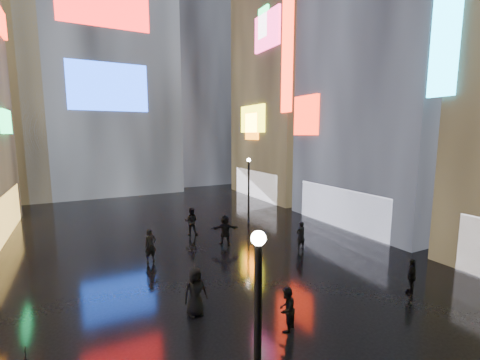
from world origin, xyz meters
TOP-DOWN VIEW (x-y plane):
  - ground at (0.00, 20.00)m, footprint 140.00×140.00m
  - building_right_mid at (15.98, 17.01)m, footprint 10.28×13.70m
  - building_right_far at (15.98, 30.00)m, footprint 10.28×12.00m
  - tower_main at (-3.00, 43.97)m, footprint 16.00×14.20m
  - tower_flank_right at (9.00, 46.00)m, footprint 12.00×12.00m
  - lamp_near at (-3.42, 4.49)m, footprint 0.30×0.30m
  - lamp_far at (5.36, 21.04)m, footprint 0.30×0.30m
  - pedestrian_1 at (-0.10, 8.13)m, footprint 0.99×0.93m
  - pedestrian_3 at (6.45, 7.86)m, footprint 1.00×0.71m
  - pedestrian_4 at (-2.68, 10.58)m, footprint 0.95×0.63m
  - pedestrian_5 at (1.71, 17.46)m, footprint 1.86×1.08m
  - pedestrian_6 at (-3.15, 16.74)m, footprint 0.75×0.58m
  - pedestrian_7 at (0.42, 20.36)m, footprint 1.17×1.08m
  - umbrella_2 at (-2.68, 10.58)m, footprint 1.28×1.29m
  - pedestrian_8 at (5.47, 14.53)m, footprint 0.65×0.44m

SIDE VIEW (x-z plane):
  - ground at x=0.00m, z-range 0.00..0.00m
  - pedestrian_3 at x=6.45m, z-range 0.00..1.58m
  - pedestrian_1 at x=-0.10m, z-range 0.00..1.62m
  - pedestrian_8 at x=5.47m, z-range 0.00..1.75m
  - pedestrian_6 at x=-3.15m, z-range 0.00..1.85m
  - pedestrian_5 at x=1.71m, z-range 0.00..1.91m
  - pedestrian_7 at x=0.42m, z-range 0.00..1.92m
  - pedestrian_4 at x=-2.68m, z-range 0.00..1.93m
  - umbrella_2 at x=-2.68m, z-range 1.93..2.82m
  - lamp_near at x=-3.42m, z-range 0.34..5.54m
  - lamp_far at x=5.36m, z-range 0.34..5.54m
  - building_right_far at x=15.98m, z-range -0.02..27.98m
  - building_right_mid at x=15.98m, z-range -0.01..29.99m
  - tower_flank_right at x=9.00m, z-range 0.00..34.00m
  - tower_main at x=-3.00m, z-range 0.01..42.01m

